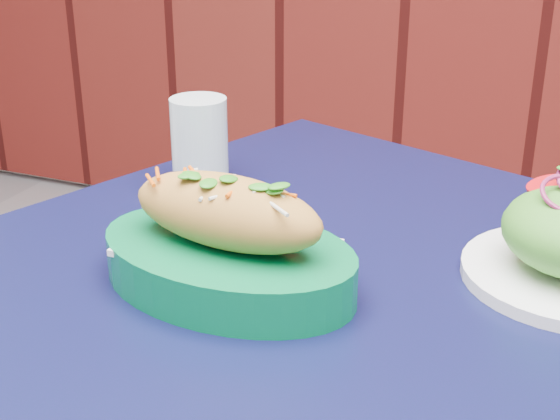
% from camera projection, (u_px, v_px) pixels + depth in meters
% --- Properties ---
extents(cafe_table, '(1.03, 1.03, 0.75)m').
position_uv_depth(cafe_table, '(342.00, 387.00, 0.71)').
color(cafe_table, black).
rests_on(cafe_table, ground).
extents(banh_mi_basket, '(0.26, 0.19, 0.11)m').
position_uv_depth(banh_mi_basket, '(227.00, 243.00, 0.69)').
color(banh_mi_basket, '#046537').
rests_on(banh_mi_basket, cafe_table).
extents(water_glass, '(0.07, 0.07, 0.11)m').
position_uv_depth(water_glass, '(200.00, 143.00, 0.92)').
color(water_glass, silver).
rests_on(water_glass, cafe_table).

